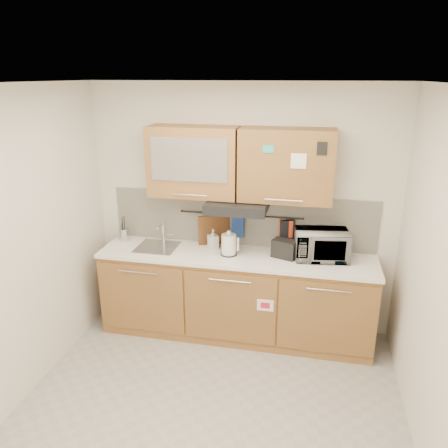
% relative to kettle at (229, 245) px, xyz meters
% --- Properties ---
extents(floor, '(3.20, 3.20, 0.00)m').
position_rel_kettle_xyz_m(floor, '(0.07, -1.17, -1.02)').
color(floor, '#9E9993').
rests_on(floor, ground).
extents(ceiling, '(3.20, 3.20, 0.00)m').
position_rel_kettle_xyz_m(ceiling, '(0.07, -1.17, 1.58)').
color(ceiling, white).
rests_on(ceiling, wall_back).
extents(wall_back, '(3.20, 0.00, 3.20)m').
position_rel_kettle_xyz_m(wall_back, '(0.07, 0.33, 0.28)').
color(wall_back, silver).
rests_on(wall_back, ground).
extents(wall_left, '(0.00, 3.00, 3.00)m').
position_rel_kettle_xyz_m(wall_left, '(-1.53, -1.17, 0.28)').
color(wall_left, silver).
rests_on(wall_left, ground).
extents(wall_right, '(0.00, 3.00, 3.00)m').
position_rel_kettle_xyz_m(wall_right, '(1.67, -1.17, 0.28)').
color(wall_right, silver).
rests_on(wall_right, ground).
extents(base_cabinet, '(2.80, 0.64, 0.88)m').
position_rel_kettle_xyz_m(base_cabinet, '(0.07, 0.02, -0.62)').
color(base_cabinet, '#B07A3E').
rests_on(base_cabinet, floor).
extents(countertop, '(2.82, 0.62, 0.04)m').
position_rel_kettle_xyz_m(countertop, '(0.07, 0.02, -0.12)').
color(countertop, white).
rests_on(countertop, base_cabinet).
extents(backsplash, '(2.80, 0.02, 0.56)m').
position_rel_kettle_xyz_m(backsplash, '(0.07, 0.32, 0.18)').
color(backsplash, silver).
rests_on(backsplash, countertop).
extents(upper_cabinets, '(1.82, 0.37, 0.70)m').
position_rel_kettle_xyz_m(upper_cabinets, '(0.06, 0.15, 0.81)').
color(upper_cabinets, '#B07A3E').
rests_on(upper_cabinets, wall_back).
extents(range_hood, '(0.60, 0.46, 0.10)m').
position_rel_kettle_xyz_m(range_hood, '(0.07, 0.08, 0.40)').
color(range_hood, black).
rests_on(range_hood, upper_cabinets).
extents(sink, '(0.42, 0.40, 0.26)m').
position_rel_kettle_xyz_m(sink, '(-0.78, 0.04, -0.10)').
color(sink, silver).
rests_on(sink, countertop).
extents(utensil_rail, '(1.30, 0.02, 0.02)m').
position_rel_kettle_xyz_m(utensil_rail, '(0.07, 0.28, 0.24)').
color(utensil_rail, black).
rests_on(utensil_rail, backsplash).
extents(utensil_crock, '(0.13, 0.13, 0.27)m').
position_rel_kettle_xyz_m(utensil_crock, '(-1.21, 0.16, -0.03)').
color(utensil_crock, '#B1B1B6').
rests_on(utensil_crock, countertop).
extents(kettle, '(0.19, 0.17, 0.26)m').
position_rel_kettle_xyz_m(kettle, '(0.00, 0.00, 0.00)').
color(kettle, silver).
rests_on(kettle, countertop).
extents(toaster, '(0.28, 0.22, 0.18)m').
position_rel_kettle_xyz_m(toaster, '(0.56, 0.05, -0.01)').
color(toaster, black).
rests_on(toaster, countertop).
extents(microwave, '(0.57, 0.43, 0.29)m').
position_rel_kettle_xyz_m(microwave, '(0.91, 0.10, 0.04)').
color(microwave, '#999999').
rests_on(microwave, countertop).
extents(soap_bottle, '(0.13, 0.13, 0.21)m').
position_rel_kettle_xyz_m(soap_bottle, '(-0.20, 0.14, 0.00)').
color(soap_bottle, '#999999').
rests_on(soap_bottle, countertop).
extents(cutting_board, '(0.35, 0.16, 0.46)m').
position_rel_kettle_xyz_m(cutting_board, '(-0.20, 0.26, -0.01)').
color(cutting_board, brown).
rests_on(cutting_board, utensil_rail).
extents(oven_mitt, '(0.13, 0.04, 0.22)m').
position_rel_kettle_xyz_m(oven_mitt, '(0.04, 0.26, 0.11)').
color(oven_mitt, navy).
rests_on(oven_mitt, utensil_rail).
extents(dark_pouch, '(0.16, 0.09, 0.23)m').
position_rel_kettle_xyz_m(dark_pouch, '(0.56, 0.26, 0.10)').
color(dark_pouch, black).
rests_on(dark_pouch, utensil_rail).
extents(pot_holder, '(0.15, 0.05, 0.18)m').
position_rel_kettle_xyz_m(pot_holder, '(0.55, 0.26, 0.13)').
color(pot_holder, red).
rests_on(pot_holder, utensil_rail).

